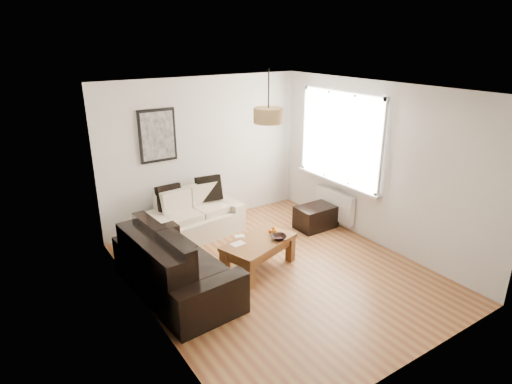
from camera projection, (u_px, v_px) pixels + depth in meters
floor at (279, 271)px, 6.23m from camera, size 4.50×4.50×0.00m
ceiling at (282, 89)px, 5.33m from camera, size 3.80×4.50×0.00m
wall_back at (205, 152)px, 7.54m from camera, size 3.80×0.04×2.60m
wall_front at (423, 254)px, 4.01m from camera, size 3.80×0.04×2.60m
wall_left at (144, 219)px, 4.80m from camera, size 0.04×4.50×2.60m
wall_right at (377, 165)px, 6.76m from camera, size 0.04×4.50×2.60m
window_bay at (341, 138)px, 7.26m from camera, size 0.14×1.90×1.60m
radiator at (335, 205)px, 7.66m from camera, size 0.10×0.90×0.52m
poster at (158, 136)px, 6.94m from camera, size 0.62×0.04×0.87m
pendant_shade at (268, 115)px, 5.69m from camera, size 0.40×0.40×0.20m
loveseat_cream at (195, 214)px, 7.25m from camera, size 1.63×1.02×0.77m
sofa_leather at (176, 263)px, 5.62m from camera, size 1.11×2.04×0.85m
coffee_table at (259, 254)px, 6.25m from camera, size 1.23×0.91×0.45m
ottoman at (316, 217)px, 7.58m from camera, size 0.71×0.46×0.41m
cushion_left at (169, 197)px, 7.10m from camera, size 0.43×0.16×0.42m
cushion_right at (209, 188)px, 7.48m from camera, size 0.45×0.18×0.44m
fruit_bowl at (279, 237)px, 6.21m from camera, size 0.28×0.28×0.05m
orange_a at (275, 232)px, 6.35m from camera, size 0.09×0.09×0.07m
orange_b at (274, 229)px, 6.44m from camera, size 0.08×0.08×0.08m
orange_c at (270, 231)px, 6.37m from camera, size 0.07×0.07×0.06m
papers at (238, 244)px, 6.06m from camera, size 0.21×0.16×0.01m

